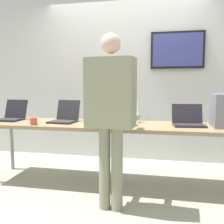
{
  "coord_description": "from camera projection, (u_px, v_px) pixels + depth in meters",
  "views": [
    {
      "loc": [
        0.6,
        -2.94,
        1.2
      ],
      "look_at": [
        -0.02,
        0.18,
        0.86
      ],
      "focal_mm": 40.85,
      "sensor_mm": 36.0,
      "label": 1
    }
  ],
  "objects": [
    {
      "name": "ground",
      "position": [
        111.0,
        185.0,
        3.12
      ],
      "size": [
        8.0,
        8.0,
        0.04
      ],
      "primitive_type": "cube",
      "color": "#9DA18F"
    },
    {
      "name": "back_wall",
      "position": [
        126.0,
        76.0,
        4.07
      ],
      "size": [
        8.0,
        0.11,
        2.67
      ],
      "color": "silver",
      "rests_on": "ground"
    },
    {
      "name": "workbench",
      "position": [
        111.0,
        128.0,
        3.04
      ],
      "size": [
        3.17,
        0.7,
        0.73
      ],
      "color": "#917B56",
      "rests_on": "ground"
    },
    {
      "name": "laptop_station_0",
      "position": [
        12.0,
        115.0,
        3.36
      ],
      "size": [
        0.32,
        0.35,
        0.26
      ],
      "color": "black",
      "rests_on": "workbench"
    },
    {
      "name": "laptop_station_1",
      "position": [
        65.0,
        117.0,
        3.18
      ],
      "size": [
        0.34,
        0.37,
        0.27
      ],
      "color": "#26262A",
      "rests_on": "workbench"
    },
    {
      "name": "laptop_station_2",
      "position": [
        124.0,
        119.0,
        3.05
      ],
      "size": [
        0.35,
        0.39,
        0.24
      ],
      "color": "#ACB5B4",
      "rests_on": "workbench"
    },
    {
      "name": "laptop_station_3",
      "position": [
        188.0,
        121.0,
        2.9
      ],
      "size": [
        0.37,
        0.33,
        0.24
      ],
      "color": "#27242B",
      "rests_on": "workbench"
    },
    {
      "name": "person",
      "position": [
        111.0,
        105.0,
        2.38
      ],
      "size": [
        0.47,
        0.62,
        1.66
      ],
      "color": "gray",
      "rests_on": "ground"
    },
    {
      "name": "coffee_mug",
      "position": [
        34.0,
        121.0,
        2.96
      ],
      "size": [
        0.08,
        0.08,
        0.08
      ],
      "color": "#D14A38",
      "rests_on": "workbench"
    }
  ]
}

